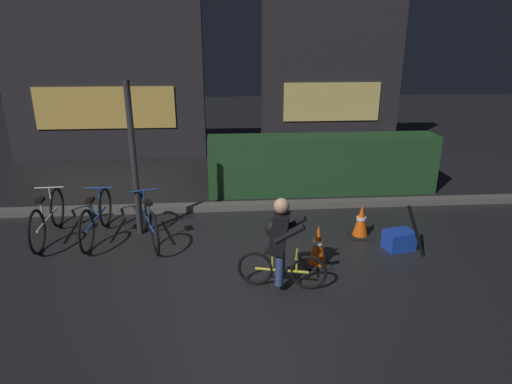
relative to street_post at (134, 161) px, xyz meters
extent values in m
plane|color=black|center=(1.72, -1.20, -1.27)|extent=(40.00, 40.00, 0.00)
cube|color=#56544F|center=(1.72, 1.00, -1.21)|extent=(12.00, 0.24, 0.12)
cube|color=#214723|center=(3.52, 1.90, -0.66)|extent=(4.80, 0.70, 1.23)
cube|color=#262328|center=(-1.65, 5.30, 0.88)|extent=(5.21, 0.50, 4.30)
cube|color=#E5B751|center=(-1.65, 5.03, 0.13)|extent=(3.65, 0.04, 1.10)
cube|color=#262328|center=(4.62, 6.00, 0.83)|extent=(4.03, 0.50, 4.20)
cube|color=#F2D172|center=(4.62, 5.73, 0.13)|extent=(2.82, 0.04, 1.10)
cylinder|color=#2D2D33|center=(0.00, 0.00, 0.00)|extent=(0.10, 0.10, 2.54)
torus|color=black|center=(-1.48, 0.44, -0.92)|extent=(0.08, 0.70, 0.70)
torus|color=black|center=(-1.42, -0.60, -0.92)|extent=(0.08, 0.70, 0.70)
cylinder|color=silver|center=(-1.45, -0.08, -0.92)|extent=(0.09, 1.04, 0.04)
cylinder|color=silver|center=(-1.44, -0.26, -0.73)|extent=(0.03, 0.03, 0.39)
cube|color=black|center=(-1.44, -0.26, -0.53)|extent=(0.11, 0.21, 0.05)
cylinder|color=silver|center=(-1.46, 0.21, -0.70)|extent=(0.03, 0.03, 0.44)
cylinder|color=silver|center=(-1.46, 0.21, -0.48)|extent=(0.46, 0.05, 0.02)
torus|color=black|center=(-0.65, 0.39, -0.93)|extent=(0.06, 0.69, 0.69)
torus|color=black|center=(-0.68, -0.64, -0.93)|extent=(0.06, 0.69, 0.69)
cylinder|color=#19479E|center=(-0.66, -0.12, -0.93)|extent=(0.07, 1.03, 0.04)
cylinder|color=#19479E|center=(-0.67, -0.30, -0.73)|extent=(0.03, 0.03, 0.39)
cube|color=black|center=(-0.67, -0.30, -0.54)|extent=(0.11, 0.20, 0.05)
cylinder|color=#19479E|center=(-0.65, 0.16, -0.71)|extent=(0.03, 0.03, 0.43)
cylinder|color=#19479E|center=(-0.65, 0.16, -0.49)|extent=(0.46, 0.04, 0.02)
torus|color=black|center=(0.04, 0.20, -0.93)|extent=(0.26, 0.66, 0.68)
torus|color=black|center=(0.36, -0.77, -0.93)|extent=(0.26, 0.66, 0.68)
cylinder|color=#19479E|center=(0.20, -0.29, -0.93)|extent=(0.35, 0.98, 0.04)
cylinder|color=#19479E|center=(0.26, -0.46, -0.74)|extent=(0.03, 0.03, 0.38)
cube|color=black|center=(0.26, -0.46, -0.54)|extent=(0.16, 0.22, 0.05)
cylinder|color=#19479E|center=(0.11, -0.02, -0.71)|extent=(0.03, 0.03, 0.43)
cylinder|color=#19479E|center=(0.11, -0.02, -0.50)|extent=(0.44, 0.17, 0.02)
cube|color=black|center=(2.76, -1.30, -1.26)|extent=(0.36, 0.36, 0.03)
cone|color=#EA560F|center=(2.76, -1.30, -0.94)|extent=(0.26, 0.26, 0.59)
cylinder|color=white|center=(2.76, -1.30, -0.91)|extent=(0.16, 0.16, 0.05)
cube|color=black|center=(3.68, -0.40, -1.26)|extent=(0.36, 0.36, 0.03)
cone|color=#EA560F|center=(3.68, -0.40, -0.97)|extent=(0.26, 0.26, 0.54)
cylinder|color=white|center=(3.68, -0.40, -0.95)|extent=(0.16, 0.16, 0.05)
cube|color=#193DB7|center=(4.14, -0.90, -1.12)|extent=(0.50, 0.40, 0.30)
torus|color=black|center=(2.50, -1.95, -1.03)|extent=(0.48, 0.16, 0.48)
torus|color=black|center=(1.82, -1.78, -1.03)|extent=(0.48, 0.16, 0.48)
cylinder|color=gold|center=(2.16, -1.87, -1.03)|extent=(0.69, 0.20, 0.04)
cylinder|color=gold|center=(2.04, -1.84, -0.90)|extent=(0.03, 0.03, 0.26)
cube|color=black|center=(2.04, -1.84, -0.76)|extent=(0.22, 0.14, 0.05)
cylinder|color=gold|center=(2.35, -1.91, -0.88)|extent=(0.03, 0.03, 0.30)
cylinder|color=gold|center=(2.35, -1.91, -0.73)|extent=(0.13, 0.45, 0.02)
cylinder|color=navy|center=(2.16, -1.76, -0.97)|extent=(0.16, 0.23, 0.42)
cylinder|color=navy|center=(2.12, -1.96, -0.97)|extent=(0.16, 0.23, 0.42)
cube|color=black|center=(2.12, -1.86, -0.48)|extent=(0.33, 0.37, 0.54)
sphere|color=tan|center=(2.14, -1.86, -0.12)|extent=(0.20, 0.20, 0.20)
cylinder|color=black|center=(2.29, -1.75, -0.43)|extent=(0.40, 0.17, 0.29)
cylinder|color=black|center=(2.22, -2.02, -0.43)|extent=(0.40, 0.17, 0.29)
ellipsoid|color=black|center=(2.11, -1.65, -0.53)|extent=(0.35, 0.23, 0.24)
cylinder|color=black|center=(4.27, -1.15, -0.86)|extent=(0.35, 0.11, 0.81)
camera|label=1|loc=(1.43, -6.92, 1.84)|focal=30.77mm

